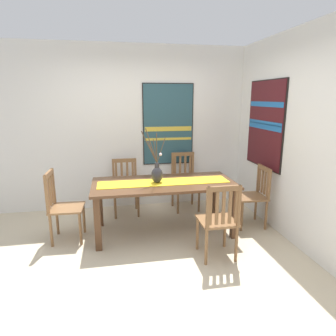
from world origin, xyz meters
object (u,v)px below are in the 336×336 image
object	(u,v)px
chair_1	(254,195)
chair_3	(62,205)
chair_4	(185,180)
chair_2	(125,185)
dining_table	(164,189)
painting_on_side_wall	(265,124)
centerpiece_vase	(157,173)
chair_0	(219,219)
painting_on_back_wall	(168,125)

from	to	relation	value
chair_1	chair_3	size ratio (longest dim) A/B	0.94
chair_4	chair_1	bearing A→B (deg)	-46.72
chair_2	chair_4	size ratio (longest dim) A/B	0.93
dining_table	painting_on_side_wall	bearing A→B (deg)	8.73
centerpiece_vase	chair_4	distance (m)	1.12
chair_0	chair_4	world-z (taller)	chair_4
centerpiece_vase	painting_on_side_wall	bearing A→B (deg)	8.47
chair_3	chair_4	distance (m)	2.04
chair_4	painting_on_back_wall	size ratio (longest dim) A/B	0.70
chair_1	painting_on_side_wall	distance (m)	1.06
chair_4	dining_table	bearing A→B (deg)	-120.55
chair_2	painting_on_side_wall	xyz separation A→B (m)	(2.07, -0.58, 1.00)
dining_table	centerpiece_vase	size ratio (longest dim) A/B	2.62
dining_table	chair_1	world-z (taller)	chair_1
chair_2	chair_4	world-z (taller)	chair_4
dining_table	centerpiece_vase	distance (m)	0.26
centerpiece_vase	chair_0	distance (m)	1.08
chair_3	chair_0	bearing A→B (deg)	-24.10
chair_2	painting_on_side_wall	size ratio (longest dim) A/B	0.69
chair_1	chair_2	bearing A→B (deg)	155.18
chair_4	painting_on_side_wall	bearing A→B (deg)	-29.86
dining_table	chair_4	world-z (taller)	chair_4
chair_1	chair_4	size ratio (longest dim) A/B	0.94
dining_table	chair_0	distance (m)	0.97
centerpiece_vase	painting_on_back_wall	world-z (taller)	painting_on_back_wall
dining_table	centerpiece_vase	xyz separation A→B (m)	(-0.10, -0.01, 0.24)
centerpiece_vase	chair_4	xyz separation A→B (m)	(0.60, 0.87, -0.38)
centerpiece_vase	painting_on_back_wall	distance (m)	1.33
chair_4	painting_on_side_wall	size ratio (longest dim) A/B	0.74
chair_1	chair_3	distance (m)	2.69
chair_2	painting_on_back_wall	world-z (taller)	painting_on_back_wall
chair_0	chair_2	distance (m)	1.92
chair_3	dining_table	bearing A→B (deg)	-0.19
centerpiece_vase	painting_on_side_wall	xyz separation A→B (m)	(1.68, 0.25, 0.60)
chair_1	painting_on_side_wall	bearing A→B (deg)	47.11
chair_2	chair_4	distance (m)	1.00
centerpiece_vase	painting_on_back_wall	size ratio (longest dim) A/B	0.54
chair_0	chair_4	distance (m)	1.68
painting_on_side_wall	chair_0	bearing A→B (deg)	-135.41
chair_0	chair_4	bearing A→B (deg)	89.74
chair_1	dining_table	bearing A→B (deg)	179.10
centerpiece_vase	chair_3	xyz separation A→B (m)	(-1.25, 0.01, -0.38)
dining_table	chair_4	distance (m)	1.01
chair_1	chair_4	bearing A→B (deg)	133.28
chair_1	painting_on_side_wall	world-z (taller)	painting_on_side_wall
chair_1	chair_0	bearing A→B (deg)	-136.19
dining_table	chair_3	world-z (taller)	chair_3
chair_0	chair_1	distance (m)	1.16
painting_on_back_wall	painting_on_side_wall	size ratio (longest dim) A/B	1.06
chair_0	chair_3	world-z (taller)	chair_3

